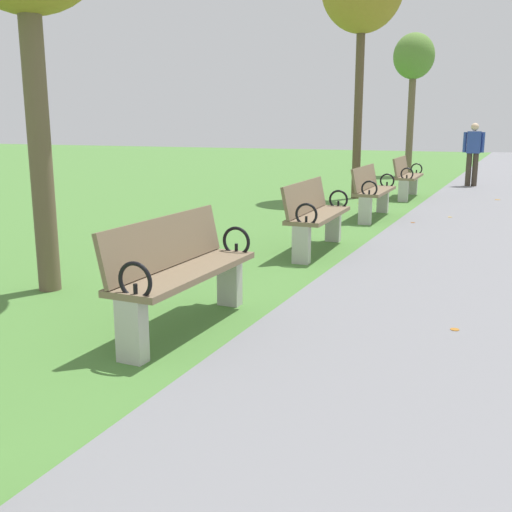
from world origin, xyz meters
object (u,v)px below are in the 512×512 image
at_px(park_bench_4, 315,214).
at_px(pedestrian_walking, 473,151).
at_px(park_bench_3, 181,270).
at_px(tree_4, 414,60).
at_px(park_bench_6, 407,176).
at_px(park_bench_5, 372,190).

height_order(park_bench_4, pedestrian_walking, pedestrian_walking).
distance_m(park_bench_3, pedestrian_walking, 12.86).
height_order(park_bench_3, pedestrian_walking, pedestrian_walking).
distance_m(park_bench_3, tree_4, 16.15).
height_order(park_bench_4, tree_4, tree_4).
xyz_separation_m(tree_4, pedestrian_walking, (2.18, -3.02, -2.61)).
relative_size(park_bench_6, pedestrian_walking, 1.00).
bearing_deg(park_bench_5, park_bench_3, -90.00).
relative_size(park_bench_3, park_bench_4, 0.99).
bearing_deg(park_bench_3, tree_4, 93.87).
bearing_deg(park_bench_4, tree_4, 94.89).
xyz_separation_m(park_bench_5, park_bench_6, (0.00, 3.24, 0.00)).
xyz_separation_m(park_bench_4, tree_4, (-1.07, 12.51, 3.06)).
bearing_deg(park_bench_4, park_bench_3, -90.00).
distance_m(park_bench_6, tree_4, 6.97).
distance_m(park_bench_3, park_bench_6, 9.65).
bearing_deg(tree_4, park_bench_6, -80.17).
xyz_separation_m(park_bench_4, pedestrian_walking, (1.11, 9.49, 0.44)).
relative_size(park_bench_5, park_bench_6, 1.00).
bearing_deg(park_bench_5, park_bench_4, -90.00).
height_order(park_bench_3, park_bench_5, same).
xyz_separation_m(park_bench_5, tree_4, (-1.07, 9.42, 3.06)).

